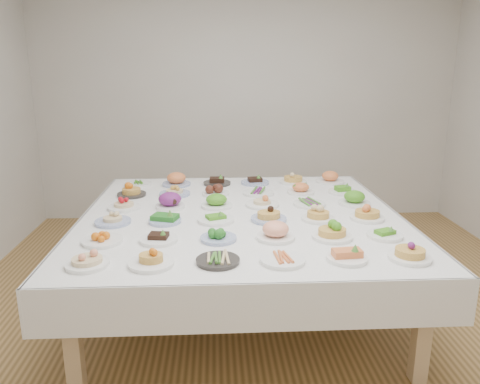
{
  "coord_description": "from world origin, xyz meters",
  "views": [
    {
      "loc": [
        -0.39,
        -3.16,
        1.83
      ],
      "look_at": [
        -0.2,
        0.38,
        0.88
      ],
      "focal_mm": 35.0,
      "sensor_mm": 36.0,
      "label": 1
    }
  ],
  "objects": [
    {
      "name": "room_envelope",
      "position": [
        0.0,
        0.0,
        1.83
      ],
      "size": [
        5.02,
        5.02,
        2.81
      ],
      "color": "#A87E46",
      "rests_on": "ground"
    },
    {
      "name": "display_table",
      "position": [
        -0.2,
        0.23,
        0.69
      ],
      "size": [
        2.4,
        2.4,
        0.75
      ],
      "color": "white",
      "rests_on": "ground"
    },
    {
      "name": "dish_0",
      "position": [
        -1.11,
        -0.69,
        0.81
      ],
      "size": [
        0.24,
        0.24,
        0.13
      ],
      "color": "white",
      "rests_on": "display_table"
    },
    {
      "name": "dish_1",
      "position": [
        -0.76,
        -0.7,
        0.81
      ],
      "size": [
        0.25,
        0.25,
        0.14
      ],
      "color": "white",
      "rests_on": "display_table"
    },
    {
      "name": "dish_2",
      "position": [
        -0.38,
        -0.69,
        0.77
      ],
      "size": [
        0.25,
        0.25,
        0.05
      ],
      "color": "#2C2927",
      "rests_on": "display_table"
    },
    {
      "name": "dish_3",
      "position": [
        -0.01,
        -0.69,
        0.77
      ],
      "size": [
        0.26,
        0.26,
        0.06
      ],
      "color": "white",
      "rests_on": "display_table"
    },
    {
      "name": "dish_4",
      "position": [
        0.36,
        -0.69,
        0.79
      ],
      "size": [
        0.23,
        0.23,
        0.11
      ],
      "color": "white",
      "rests_on": "display_table"
    },
    {
      "name": "dish_5",
      "position": [
        0.73,
        -0.7,
        0.81
      ],
      "size": [
        0.24,
        0.24,
        0.14
      ],
      "color": "white",
      "rests_on": "display_table"
    },
    {
      "name": "dish_6",
      "position": [
        -1.11,
        -0.33,
        0.79
      ],
      "size": [
        0.25,
        0.25,
        0.1
      ],
      "color": "white",
      "rests_on": "display_table"
    },
    {
      "name": "dish_7",
      "position": [
        -0.76,
        -0.33,
        0.78
      ],
      "size": [
        0.24,
        0.24,
        0.09
      ],
      "color": "white",
      "rests_on": "display_table"
    },
    {
      "name": "dish_8",
      "position": [
        -0.38,
        -0.33,
        0.79
      ],
      "size": [
        0.23,
        0.23,
        0.1
      ],
      "color": "#4C66B2",
      "rests_on": "display_table"
    },
    {
      "name": "dish_9",
      "position": [
        -0.01,
        -0.32,
        0.82
      ],
      "size": [
        0.25,
        0.25,
        0.15
      ],
      "color": "white",
      "rests_on": "display_table"
    },
    {
      "name": "dish_10",
      "position": [
        0.36,
        -0.33,
        0.83
      ],
      "size": [
        0.28,
        0.27,
        0.16
      ],
      "color": "white",
      "rests_on": "display_table"
    },
    {
      "name": "dish_11",
      "position": [
        0.71,
        -0.33,
        0.78
      ],
      "size": [
        0.23,
        0.23,
        0.09
      ],
      "color": "white",
      "rests_on": "display_table"
    },
    {
      "name": "dish_12",
      "position": [
        -1.12,
        0.04,
        0.8
      ],
      "size": [
        0.25,
        0.25,
        0.12
      ],
      "color": "#4C66B2",
      "rests_on": "display_table"
    },
    {
      "name": "dish_13",
      "position": [
        -0.75,
        0.05,
        0.8
      ],
      "size": [
        0.23,
        0.23,
        0.11
      ],
      "color": "#4C66B2",
      "rests_on": "display_table"
    },
    {
      "name": "dish_14",
      "position": [
        -0.39,
        0.05,
        0.79
      ],
      "size": [
        0.26,
        0.26,
        0.1
      ],
      "color": "white",
      "rests_on": "display_table"
    },
    {
      "name": "dish_15",
      "position": [
        -0.01,
        0.05,
        0.81
      ],
      "size": [
        0.26,
        0.26,
        0.14
      ],
      "color": "#4C66B2",
      "rests_on": "display_table"
    },
    {
      "name": "dish_16",
      "position": [
        0.35,
        0.04,
        0.82
      ],
      "size": [
        0.25,
        0.24,
        0.14
      ],
      "color": "white",
      "rests_on": "display_table"
    },
    {
      "name": "dish_17",
      "position": [
        0.71,
        0.04,
        0.83
      ],
      "size": [
        0.27,
        0.26,
        0.16
      ],
      "color": "white",
      "rests_on": "display_table"
    },
    {
      "name": "dish_18",
      "position": [
        -1.11,
        0.4,
        0.82
      ],
      "size": [
        0.27,
        0.27,
        0.15
      ],
      "color": "white",
      "rests_on": "display_table"
    },
    {
      "name": "dish_19",
      "position": [
        -0.75,
        0.41,
        0.82
      ],
      "size": [
        0.25,
        0.25,
        0.15
      ],
      "color": "white",
      "rests_on": "display_table"
    },
    {
      "name": "dish_20",
      "position": [
        -0.38,
        0.41,
        0.82
      ],
      "size": [
        0.24,
        0.24,
        0.14
      ],
      "color": "white",
      "rests_on": "display_table"
    },
    {
      "name": "dish_21",
      "position": [
        -0.02,
        0.42,
        0.81
      ],
      "size": [
        0.26,
        0.26,
        0.14
      ],
      "color": "white",
      "rests_on": "display_table"
    },
    {
      "name": "dish_22",
      "position": [
        0.36,
        0.41,
        0.78
      ],
      "size": [
        0.27,
        0.25,
        0.06
      ],
      "color": "white",
      "rests_on": "display_table"
    },
    {
      "name": "dish_23",
      "position": [
        0.73,
        0.42,
        0.81
      ],
      "size": [
        0.25,
        0.25,
        0.13
      ],
      "color": "white",
      "rests_on": "display_table"
    },
    {
      "name": "dish_24",
      "position": [
        -1.12,
        0.78,
        0.82
      ],
      "size": [
        0.24,
        0.24,
        0.15
      ],
      "color": "#2C2927",
      "rests_on": "display_table"
    },
    {
      "name": "dish_25",
      "position": [
        -0.74,
        0.79,
        0.81
      ],
      "size": [
        0.26,
        0.26,
        0.13
      ],
      "color": "#4C66B2",
      "rests_on": "display_table"
    },
    {
      "name": "dish_26",
      "position": [
        -0.39,
        0.78,
        0.8
      ],
      "size": [
        0.24,
        0.24,
        0.11
      ],
      "color": "white",
      "rests_on": "display_table"
    },
    {
      "name": "dish_27",
      "position": [
        -0.02,
        0.77,
        0.78
      ],
      "size": [
        0.27,
        0.26,
        0.06
      ],
      "color": "white",
      "rests_on": "display_table"
    },
    {
      "name": "dish_28",
      "position": [
        0.36,
        0.78,
        0.81
      ],
      "size": [
        0.23,
        0.23,
        0.13
      ],
      "color": "white",
      "rests_on": "display_table"
    },
    {
      "name": "dish_29",
      "position": [
        0.73,
        0.77,
        0.79
      ],
      "size": [
        0.25,
        0.25,
        0.1
      ],
      "color": "white",
      "rests_on": "display_table"
    },
    {
      "name": "dish_30",
      "position": [
        -1.12,
        1.16,
        0.77
      ],
      "size": [
        0.25,
        0.25,
        0.05
      ],
      "color": "white",
      "rests_on": "display_table"
    },
    {
      "name": "dish_31",
      "position": [
        -0.76,
        1.14,
        0.82
      ],
      "size": [
        0.26,
        0.26,
        0.15
      ],
      "color": "#4C66B2",
      "rests_on": "display_table"
    },
    {
      "name": "dish_32",
      "position": [
        -0.37,
        1.15,
        0.8
      ],
      "size": [
        0.25,
        0.25,
        0.11
      ],
      "color": "#2C2927",
      "rests_on": "display_table"
    },
    {
      "name": "dish_33",
      "position": [
        -0.01,
        1.16,
        0.79
      ],
      "size": [
        0.26,
        0.26,
        0.1
      ],
      "color": "#4C66B2",
      "rests_on": "display_table"
    },
    {
      "name": "dish_34",
      "position": [
        0.35,
        1.16,
        0.82
      ],
      "size": [
        0.25,
        0.25,
        0.15
      ],
      "color": "white",
      "rests_on": "display_table"
    },
    {
      "name": "dish_35",
      "position": [
        0.71,
        1.16,
        0.82
      ],
      "size": [
        0.26,
        0.26,
        0.15
      ],
      "color": "white",
      "rests_on": "display_table"
    }
  ]
}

